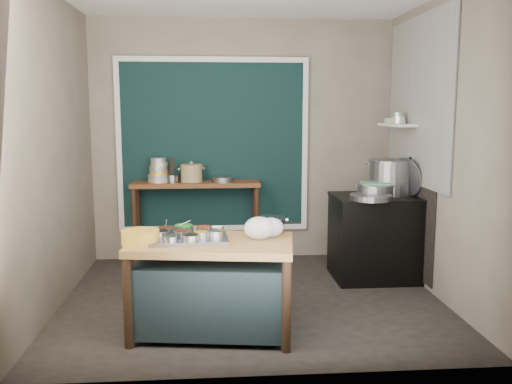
{
  "coord_description": "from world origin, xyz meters",
  "views": [
    {
      "loc": [
        -0.35,
        -4.87,
        1.75
      ],
      "look_at": [
        0.06,
        0.25,
        0.98
      ],
      "focal_mm": 38.0,
      "sensor_mm": 36.0,
      "label": 1
    }
  ],
  "objects": [
    {
      "name": "right_wall",
      "position": [
        1.76,
        0.0,
        1.4
      ],
      "size": [
        0.02,
        3.0,
        2.8
      ],
      "primitive_type": "cube",
      "color": "#7A6D5E",
      "rests_on": "floor"
    },
    {
      "name": "shelf_bowl_stack",
      "position": [
        1.63,
        0.83,
        1.67
      ],
      "size": [
        0.14,
        0.14,
        0.12
      ],
      "color": "silver",
      "rests_on": "wall_shelf"
    },
    {
      "name": "yellow_basin",
      "position": [
        -0.91,
        -0.83,
        0.8
      ],
      "size": [
        0.31,
        0.31,
        0.11
      ],
      "primitive_type": "cylinder",
      "rotation": [
        0.0,
        0.0,
        0.1
      ],
      "color": "#B29128",
      "rests_on": "prep_table"
    },
    {
      "name": "back_counter",
      "position": [
        -0.55,
        1.28,
        0.47
      ],
      "size": [
        1.45,
        0.4,
        0.95
      ],
      "primitive_type": "cube",
      "color": "#553418",
      "rests_on": "floor"
    },
    {
      "name": "shelf_bowl_green",
      "position": [
        1.63,
        1.08,
        1.64
      ],
      "size": [
        0.19,
        0.19,
        0.05
      ],
      "primitive_type": "cylinder",
      "rotation": [
        0.0,
        0.0,
        -0.36
      ],
      "color": "gray",
      "rests_on": "wall_shelf"
    },
    {
      "name": "condiment_tray",
      "position": [
        -0.55,
        -0.72,
        0.76
      ],
      "size": [
        0.63,
        0.47,
        0.03
      ],
      "primitive_type": "cube",
      "rotation": [
        0.0,
        0.0,
        0.07
      ],
      "color": "gray",
      "rests_on": "prep_table"
    },
    {
      "name": "plastic_bag_a",
      "position": [
        0.0,
        -0.73,
        0.84
      ],
      "size": [
        0.26,
        0.23,
        0.18
      ],
      "primitive_type": "ellipsoid",
      "rotation": [
        0.0,
        0.0,
        -0.11
      ],
      "color": "white",
      "rests_on": "prep_table"
    },
    {
      "name": "condiment_bowls",
      "position": [
        -0.57,
        -0.7,
        0.8
      ],
      "size": [
        0.57,
        0.45,
        0.06
      ],
      "color": "gray",
      "rests_on": "condiment_tray"
    },
    {
      "name": "soot_patch",
      "position": [
        1.74,
        0.65,
        0.7
      ],
      "size": [
        0.01,
        1.3,
        1.3
      ],
      "primitive_type": "cube",
      "color": "black",
      "rests_on": "right_wall"
    },
    {
      "name": "wide_bowl",
      "position": [
        -0.25,
        1.23,
        0.98
      ],
      "size": [
        0.25,
        0.25,
        0.06
      ],
      "primitive_type": "cylinder",
      "rotation": [
        0.0,
        0.0,
        -0.1
      ],
      "color": "gray",
      "rests_on": "back_counter"
    },
    {
      "name": "shallow_pan",
      "position": [
        1.2,
        0.29,
        0.91
      ],
      "size": [
        0.46,
        0.46,
        0.05
      ],
      "primitive_type": "cylinder",
      "rotation": [
        0.0,
        0.0,
        0.14
      ],
      "color": "gray",
      "rests_on": "stove_top"
    },
    {
      "name": "stove_top",
      "position": [
        1.35,
        0.55,
        0.86
      ],
      "size": [
        0.92,
        0.69,
        0.03
      ],
      "primitive_type": "cube",
      "color": "black",
      "rests_on": "stove_block"
    },
    {
      "name": "steamer",
      "position": [
        1.3,
        0.5,
        0.94
      ],
      "size": [
        0.45,
        0.45,
        0.13
      ],
      "primitive_type": null,
      "rotation": [
        0.0,
        0.0,
        -0.18
      ],
      "color": "gray",
      "rests_on": "stove_top"
    },
    {
      "name": "back_wall",
      "position": [
        0.0,
        1.51,
        1.4
      ],
      "size": [
        3.5,
        0.02,
        2.8
      ],
      "primitive_type": "cube",
      "color": "#7A6D5E",
      "rests_on": "floor"
    },
    {
      "name": "saucepan",
      "position": [
        0.12,
        -0.49,
        0.81
      ],
      "size": [
        0.24,
        0.24,
        0.13
      ],
      "primitive_type": null,
      "rotation": [
        0.0,
        0.0,
        0.01
      ],
      "color": "gray",
      "rests_on": "prep_table"
    },
    {
      "name": "green_cloth",
      "position": [
        1.3,
        0.5,
        1.02
      ],
      "size": [
        0.3,
        0.24,
        0.02
      ],
      "primitive_type": "cube",
      "rotation": [
        0.0,
        0.0,
        -0.1
      ],
      "color": "#4E8468",
      "rests_on": "steamer"
    },
    {
      "name": "stock_pot",
      "position": [
        1.49,
        0.63,
        1.06
      ],
      "size": [
        0.59,
        0.59,
        0.36
      ],
      "primitive_type": null,
      "rotation": [
        0.0,
        0.0,
        -0.34
      ],
      "color": "gray",
      "rests_on": "stove_top"
    },
    {
      "name": "plastic_bag_b",
      "position": [
        0.1,
        -0.65,
        0.83
      ],
      "size": [
        0.21,
        0.18,
        0.16
      ],
      "primitive_type": "ellipsoid",
      "rotation": [
        0.0,
        0.0,
        0.05
      ],
      "color": "white",
      "rests_on": "prep_table"
    },
    {
      "name": "prep_table",
      "position": [
        -0.37,
        -0.75,
        0.38
      ],
      "size": [
        1.34,
        0.89,
        0.75
      ],
      "primitive_type": "cube",
      "rotation": [
        0.0,
        0.0,
        -0.14
      ],
      "color": "olive",
      "rests_on": "floor"
    },
    {
      "name": "ceramic_crock",
      "position": [
        -0.6,
        1.28,
        1.04
      ],
      "size": [
        0.32,
        0.32,
        0.18
      ],
      "primitive_type": null,
      "rotation": [
        0.0,
        0.0,
        0.26
      ],
      "color": "#92794F",
      "rests_on": "back_counter"
    },
    {
      "name": "left_wall",
      "position": [
        -1.76,
        0.0,
        1.4
      ],
      "size": [
        0.02,
        3.0,
        2.8
      ],
      "primitive_type": "cube",
      "color": "#7A6D5E",
      "rests_on": "floor"
    },
    {
      "name": "pot_lid",
      "position": [
        1.64,
        0.52,
        1.08
      ],
      "size": [
        0.23,
        0.42,
        0.4
      ],
      "primitive_type": "cylinder",
      "rotation": [
        0.0,
        1.36,
        0.35
      ],
      "color": "gray",
      "rests_on": "stove_top"
    },
    {
      "name": "utensil_cup",
      "position": [
        -0.82,
        1.23,
        0.99
      ],
      "size": [
        0.17,
        0.17,
        0.09
      ],
      "primitive_type": "cylinder",
      "rotation": [
        0.0,
        0.0,
        -0.19
      ],
      "color": "gray",
      "rests_on": "back_counter"
    },
    {
      "name": "tile_panel",
      "position": [
        1.74,
        0.55,
        1.85
      ],
      "size": [
        0.02,
        1.7,
        1.7
      ],
      "primitive_type": "cube",
      "color": "#B2B2AA",
      "rests_on": "right_wall"
    },
    {
      "name": "bowl_stack",
      "position": [
        -0.97,
        1.28,
        1.07
      ],
      "size": [
        0.24,
        0.24,
        0.27
      ],
      "color": "tan",
      "rests_on": "back_counter"
    },
    {
      "name": "wall_shelf",
      "position": [
        1.63,
        0.85,
        1.6
      ],
      "size": [
        0.22,
        0.7,
        0.03
      ],
      "primitive_type": "cube",
      "color": "beige",
      "rests_on": "right_wall"
    },
    {
      "name": "curtain_panel",
      "position": [
        -0.35,
        1.47,
        1.35
      ],
      "size": [
        2.1,
        0.02,
        1.9
      ],
      "primitive_type": "cube",
      "color": "black",
      "rests_on": "back_wall"
    },
    {
      "name": "curtain_frame",
      "position": [
        -0.35,
        1.46,
        1.35
      ],
      "size": [
        2.22,
        0.03,
        2.02
      ],
      "primitive_type": null,
      "color": "beige",
      "rests_on": "back_wall"
    },
    {
      "name": "stove_block",
      "position": [
        1.35,
        0.55,
        0.42
      ],
      "size": [
        0.9,
        0.68,
        0.85
      ],
      "primitive_type": "cube",
      "color": "black",
      "rests_on": "floor"
    },
    {
      "name": "floor",
      "position": [
        0.0,
        0.0,
        -0.01
      ],
      "size": [
        3.5,
        3.0,
        0.02
      ],
      "primitive_type": "cube",
      "color": "#2A2520",
      "rests_on": "ground"
    }
  ]
}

